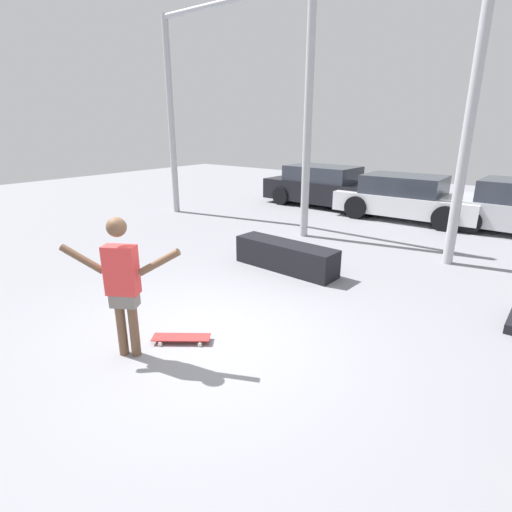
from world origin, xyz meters
The scene contains 7 objects.
ground_plane centered at (0.00, 0.00, 0.00)m, with size 36.00×36.00×0.00m, color gray.
skateboarder centered at (-0.49, -0.81, 1.00)m, with size 1.31×0.82×1.77m.
skateboard centered at (-0.21, -0.21, 0.06)m, with size 0.74×0.63×0.08m.
grind_box centered at (-0.70, 2.98, 0.27)m, with size 2.17×0.56×0.55m, color black.
canopy_support_left centered at (-4.22, 5.38, 3.50)m, with size 5.13×0.20×5.79m.
parked_car_black centered at (-3.29, 9.27, 0.67)m, with size 4.41×1.98×1.39m.
parked_car_white centered at (-0.35, 8.97, 0.64)m, with size 4.15×2.00×1.31m.
Camera 1 is at (3.47, -3.30, 2.76)m, focal length 28.00 mm.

